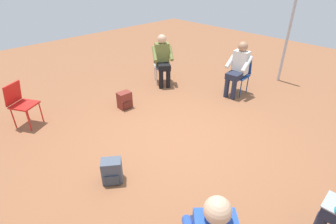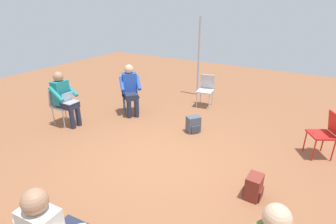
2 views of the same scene
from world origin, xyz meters
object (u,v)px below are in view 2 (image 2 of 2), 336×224
at_px(chair_north, 60,103).
at_px(person_in_blue, 130,87).
at_px(chair_southeast, 326,132).
at_px(backpack_by_empty_chair, 193,125).
at_px(person_with_laptop, 64,96).
at_px(chair_east, 206,88).
at_px(backpack_near_laptop_user, 253,188).
at_px(chair_northeast, 130,93).

relative_size(chair_north, person_in_blue, 0.69).
relative_size(chair_southeast, backpack_by_empty_chair, 2.36).
height_order(chair_north, person_with_laptop, person_with_laptop).
distance_m(chair_east, backpack_near_laptop_user, 3.70).
distance_m(chair_southeast, backpack_by_empty_chair, 2.50).
xyz_separation_m(chair_east, person_with_laptop, (-2.77, 2.22, 0.20)).
xyz_separation_m(chair_northeast, person_with_laptop, (-1.40, 0.72, 0.20)).
bearing_deg(person_in_blue, backpack_by_empty_chair, 130.08).
bearing_deg(chair_north, chair_east, 137.49).
xyz_separation_m(chair_southeast, chair_northeast, (-0.12, 4.37, 0.00)).
bearing_deg(backpack_near_laptop_user, chair_east, 34.58).
distance_m(chair_east, person_with_laptop, 3.56).
bearing_deg(chair_southeast, person_in_blue, 62.67).
relative_size(chair_east, backpack_near_laptop_user, 2.36).
distance_m(chair_east, backpack_by_empty_chair, 1.69).
distance_m(person_in_blue, backpack_by_empty_chair, 1.88).
bearing_deg(chair_east, person_with_laptop, 43.38).
height_order(chair_northeast, person_in_blue, person_in_blue).
height_order(chair_north, backpack_near_laptop_user, chair_north).
height_order(chair_east, chair_north, same).
relative_size(person_in_blue, backpack_near_laptop_user, 3.44).
relative_size(person_with_laptop, backpack_by_empty_chair, 3.44).
xyz_separation_m(chair_northeast, person_in_blue, (-0.12, -0.12, 0.20)).
bearing_deg(backpack_by_empty_chair, person_with_laptop, 113.85).
bearing_deg(backpack_by_empty_chair, chair_northeast, 83.12).
relative_size(chair_east, backpack_by_empty_chair, 2.36).
height_order(person_with_laptop, person_in_blue, same).
bearing_deg(person_with_laptop, chair_north, -90.00).
distance_m(person_in_blue, backpack_near_laptop_user, 3.84).
distance_m(backpack_near_laptop_user, backpack_by_empty_chair, 2.20).
bearing_deg(chair_north, chair_southeast, 104.35).
xyz_separation_m(chair_east, chair_northeast, (-1.37, 1.50, 0.00)).
height_order(chair_northeast, backpack_near_laptop_user, chair_northeast).
height_order(chair_southeast, chair_north, same).
bearing_deg(chair_north, person_in_blue, 140.10).
bearing_deg(person_with_laptop, chair_southeast, 104.81).
bearing_deg(chair_north, backpack_by_empty_chair, 110.88).
distance_m(chair_east, chair_northeast, 2.03).
bearing_deg(chair_north, person_with_laptop, 90.00).
bearing_deg(person_with_laptop, backpack_near_laptop_user, 84.75).
xyz_separation_m(person_in_blue, backpack_by_empty_chair, (-0.12, -1.80, -0.54)).
relative_size(chair_southeast, backpack_near_laptop_user, 2.36).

